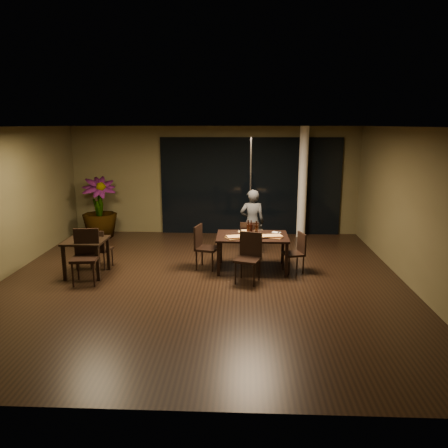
% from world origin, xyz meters
% --- Properties ---
extents(ground, '(8.00, 8.00, 0.00)m').
position_xyz_m(ground, '(0.00, 0.00, 0.00)').
color(ground, black).
rests_on(ground, ground).
extents(wall_back, '(8.00, 0.10, 3.00)m').
position_xyz_m(wall_back, '(0.00, 4.05, 1.50)').
color(wall_back, '#474126').
rests_on(wall_back, ground).
extents(wall_front, '(8.00, 0.10, 3.00)m').
position_xyz_m(wall_front, '(0.00, -4.05, 1.50)').
color(wall_front, '#474126').
rests_on(wall_front, ground).
extents(wall_right, '(0.10, 8.00, 3.00)m').
position_xyz_m(wall_right, '(4.05, 0.00, 1.50)').
color(wall_right, '#474126').
rests_on(wall_right, ground).
extents(ceiling, '(8.00, 8.00, 0.04)m').
position_xyz_m(ceiling, '(0.00, 0.00, 3.02)').
color(ceiling, white).
rests_on(ceiling, wall_back).
extents(window_panel, '(5.00, 0.06, 2.70)m').
position_xyz_m(window_panel, '(1.00, 3.96, 1.35)').
color(window_panel, black).
rests_on(window_panel, ground).
extents(column, '(0.24, 0.24, 3.00)m').
position_xyz_m(column, '(2.40, 3.65, 1.50)').
color(column, white).
rests_on(column, ground).
extents(main_table, '(1.50, 1.00, 0.75)m').
position_xyz_m(main_table, '(1.00, 0.80, 0.68)').
color(main_table, black).
rests_on(main_table, ground).
extents(side_table, '(0.80, 0.80, 0.75)m').
position_xyz_m(side_table, '(-2.40, 0.30, 0.62)').
color(side_table, black).
rests_on(side_table, ground).
extents(chair_main_far, '(0.42, 0.42, 0.90)m').
position_xyz_m(chair_main_far, '(0.95, 1.49, 0.50)').
color(chair_main_far, black).
rests_on(chair_main_far, ground).
extents(chair_main_near, '(0.57, 0.57, 0.98)m').
position_xyz_m(chair_main_near, '(0.92, 0.08, 0.54)').
color(chair_main_near, black).
rests_on(chair_main_near, ground).
extents(chair_main_left, '(0.53, 0.53, 0.95)m').
position_xyz_m(chair_main_left, '(-0.04, 0.83, 0.53)').
color(chair_main_left, black).
rests_on(chair_main_left, ground).
extents(chair_main_right, '(0.48, 0.48, 0.84)m').
position_xyz_m(chair_main_right, '(1.94, 0.69, 0.47)').
color(chair_main_right, black).
rests_on(chair_main_right, ground).
extents(chair_side_far, '(0.48, 0.48, 0.86)m').
position_xyz_m(chair_side_far, '(-2.28, 0.72, 0.48)').
color(chair_side_far, black).
rests_on(chair_side_far, ground).
extents(chair_side_near, '(0.54, 0.54, 1.05)m').
position_xyz_m(chair_side_near, '(-2.27, -0.09, 0.59)').
color(chair_side_near, black).
rests_on(chair_side_near, ground).
extents(diner, '(0.55, 0.38, 1.57)m').
position_xyz_m(diner, '(1.02, 1.92, 0.78)').
color(diner, '#2C2E31').
rests_on(diner, ground).
extents(potted_plant, '(1.19, 1.19, 1.64)m').
position_xyz_m(potted_plant, '(-3.11, 3.34, 0.82)').
color(potted_plant, '#1F511B').
rests_on(potted_plant, ground).
extents(pizza_board_left, '(0.62, 0.51, 0.01)m').
position_xyz_m(pizza_board_left, '(0.72, 0.60, 0.76)').
color(pizza_board_left, '#402A14').
rests_on(pizza_board_left, main_table).
extents(pizza_board_right, '(0.58, 0.46, 0.01)m').
position_xyz_m(pizza_board_right, '(1.37, 0.67, 0.76)').
color(pizza_board_right, '#462A16').
rests_on(pizza_board_right, main_table).
extents(oblong_pizza_left, '(0.52, 0.34, 0.02)m').
position_xyz_m(oblong_pizza_left, '(0.72, 0.60, 0.77)').
color(oblong_pizza_left, maroon).
rests_on(oblong_pizza_left, pizza_board_left).
extents(oblong_pizza_right, '(0.49, 0.29, 0.02)m').
position_xyz_m(oblong_pizza_right, '(1.37, 0.67, 0.77)').
color(oblong_pizza_right, maroon).
rests_on(oblong_pizza_right, pizza_board_right).
extents(round_pizza, '(0.28, 0.28, 0.01)m').
position_xyz_m(round_pizza, '(0.85, 1.11, 0.76)').
color(round_pizza, red).
rests_on(round_pizza, main_table).
extents(bottle_a, '(0.07, 0.07, 0.33)m').
position_xyz_m(bottle_a, '(0.91, 0.82, 0.91)').
color(bottle_a, black).
rests_on(bottle_a, main_table).
extents(bottle_b, '(0.07, 0.07, 0.31)m').
position_xyz_m(bottle_b, '(1.08, 0.84, 0.90)').
color(bottle_b, black).
rests_on(bottle_b, main_table).
extents(bottle_c, '(0.07, 0.07, 0.30)m').
position_xyz_m(bottle_c, '(0.97, 0.93, 0.90)').
color(bottle_c, black).
rests_on(bottle_c, main_table).
extents(tumbler_left, '(0.08, 0.08, 0.09)m').
position_xyz_m(tumbler_left, '(0.74, 0.86, 0.80)').
color(tumbler_left, white).
rests_on(tumbler_left, main_table).
extents(tumbler_right, '(0.08, 0.08, 0.10)m').
position_xyz_m(tumbler_right, '(1.18, 0.94, 0.80)').
color(tumbler_right, white).
rests_on(tumbler_right, main_table).
extents(napkin_near, '(0.20, 0.16, 0.01)m').
position_xyz_m(napkin_near, '(1.54, 0.72, 0.76)').
color(napkin_near, silver).
rests_on(napkin_near, main_table).
extents(napkin_far, '(0.21, 0.16, 0.01)m').
position_xyz_m(napkin_far, '(1.53, 1.05, 0.76)').
color(napkin_far, white).
rests_on(napkin_far, main_table).
extents(wine_glass_a, '(0.08, 0.08, 0.19)m').
position_xyz_m(wine_glass_a, '(-2.54, 0.42, 0.84)').
color(wine_glass_a, white).
rests_on(wine_glass_a, side_table).
extents(wine_glass_b, '(0.08, 0.08, 0.18)m').
position_xyz_m(wine_glass_b, '(-2.25, 0.22, 0.84)').
color(wine_glass_b, white).
rests_on(wine_glass_b, side_table).
extents(side_napkin, '(0.21, 0.17, 0.01)m').
position_xyz_m(side_napkin, '(-2.37, 0.14, 0.76)').
color(side_napkin, white).
rests_on(side_napkin, side_table).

